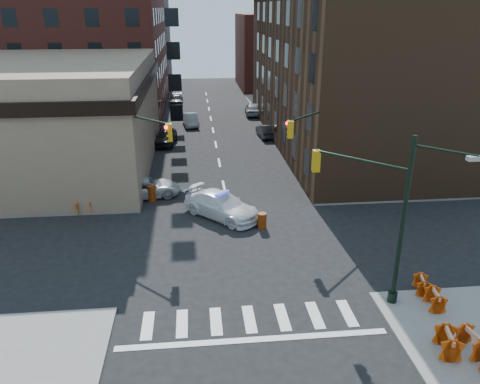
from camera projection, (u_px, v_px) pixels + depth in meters
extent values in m
plane|color=black|center=(236.00, 247.00, 27.21)|extent=(140.00, 140.00, 0.00)
cube|color=gray|center=(17.00, 125.00, 55.33)|extent=(34.00, 54.50, 0.15)
cube|color=gray|center=(391.00, 116.00, 59.62)|extent=(34.00, 54.50, 0.15)
cube|color=#8A725A|center=(16.00, 116.00, 39.23)|extent=(22.00, 22.00, 9.00)
cube|color=maroon|center=(58.00, 16.00, 58.07)|extent=(25.00, 25.00, 24.00)
cube|color=#482F1C|center=(344.00, 72.00, 46.66)|extent=(14.00, 34.00, 14.00)
cube|color=brown|center=(110.00, 39.00, 80.13)|extent=(20.00, 18.00, 16.00)
cube|color=maroon|center=(286.00, 51.00, 79.96)|extent=(16.00, 16.00, 12.00)
cylinder|color=black|center=(403.00, 224.00, 20.48)|extent=(0.20, 0.20, 8.00)
cylinder|color=black|center=(392.00, 297.00, 21.86)|extent=(0.44, 0.44, 0.50)
cylinder|color=black|center=(361.00, 160.00, 20.89)|extent=(3.27, 3.27, 0.12)
cube|color=#BF8C0C|center=(316.00, 161.00, 22.40)|extent=(0.35, 0.35, 1.05)
sphere|color=#FF0C05|center=(319.00, 153.00, 22.43)|extent=(0.22, 0.22, 0.22)
sphere|color=black|center=(318.00, 159.00, 22.55)|extent=(0.22, 0.22, 0.22)
sphere|color=black|center=(318.00, 166.00, 22.67)|extent=(0.22, 0.22, 0.22)
cylinder|color=black|center=(444.00, 150.00, 18.45)|extent=(1.91, 1.91, 0.10)
cube|color=#99998C|center=(476.00, 158.00, 17.79)|extent=(0.70, 0.25, 0.18)
cylinder|color=black|center=(124.00, 151.00, 30.87)|extent=(0.20, 0.20, 8.00)
cylinder|color=black|center=(129.00, 203.00, 32.25)|extent=(0.44, 0.44, 0.50)
cylinder|color=black|center=(144.00, 119.00, 28.63)|extent=(3.27, 3.27, 0.12)
cube|color=#BF8C0C|center=(169.00, 132.00, 27.49)|extent=(0.35, 0.35, 1.05)
sphere|color=#FF0C05|center=(166.00, 127.00, 27.20)|extent=(0.22, 0.22, 0.22)
sphere|color=black|center=(166.00, 133.00, 27.32)|extent=(0.22, 0.22, 0.22)
sphere|color=black|center=(167.00, 138.00, 27.45)|extent=(0.22, 0.22, 0.22)
cylinder|color=black|center=(325.00, 146.00, 32.14)|extent=(0.20, 0.20, 8.00)
cylinder|color=black|center=(322.00, 196.00, 33.52)|extent=(0.44, 0.44, 0.50)
cylinder|color=black|center=(310.00, 115.00, 29.60)|extent=(3.27, 3.27, 0.12)
cube|color=#BF8C0C|center=(290.00, 129.00, 28.17)|extent=(0.35, 0.35, 1.05)
sphere|color=#FF0C05|center=(287.00, 123.00, 28.17)|extent=(0.22, 0.22, 0.22)
sphere|color=black|center=(287.00, 129.00, 28.29)|extent=(0.22, 0.22, 0.22)
sphere|color=black|center=(287.00, 134.00, 28.41)|extent=(0.22, 0.22, 0.22)
cylinder|color=black|center=(282.00, 120.00, 51.43)|extent=(0.24, 0.24, 2.60)
sphere|color=brown|center=(282.00, 101.00, 50.67)|extent=(3.00, 3.00, 3.00)
cylinder|color=black|center=(270.00, 106.00, 58.83)|extent=(0.24, 0.24, 2.60)
sphere|color=brown|center=(270.00, 89.00, 58.07)|extent=(3.00, 3.00, 3.00)
imported|color=white|center=(222.00, 205.00, 30.88)|extent=(5.56, 5.61, 1.63)
imported|color=#BABBBF|center=(146.00, 188.00, 34.27)|extent=(5.29, 3.23, 1.37)
imported|color=black|center=(166.00, 137.00, 47.29)|extent=(2.48, 4.95, 1.62)
imported|color=gray|center=(191.00, 120.00, 54.82)|extent=(1.99, 4.47, 1.43)
imported|color=black|center=(176.00, 99.00, 67.31)|extent=(1.83, 4.51, 1.31)
imported|color=black|center=(266.00, 131.00, 50.13)|extent=(1.73, 4.11, 1.32)
imported|color=#9899A0|center=(253.00, 109.00, 60.42)|extent=(2.10, 4.71, 1.57)
imported|color=black|center=(102.00, 186.00, 33.60)|extent=(0.76, 0.66, 1.75)
imported|color=#2A241C|center=(50.00, 184.00, 34.22)|extent=(0.95, 0.84, 1.64)
imported|color=#1E242E|center=(67.00, 178.00, 34.88)|extent=(1.21, 0.76, 1.91)
cylinder|color=#D35709|center=(262.00, 221.00, 29.42)|extent=(0.64, 0.64, 1.00)
cylinder|color=orange|center=(152.00, 193.00, 33.60)|extent=(0.64, 0.64, 1.12)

